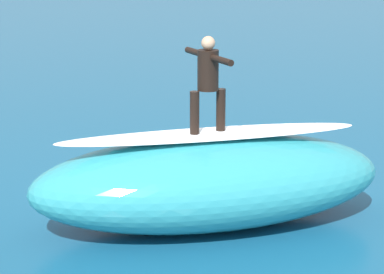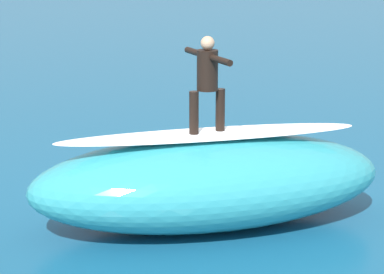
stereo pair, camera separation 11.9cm
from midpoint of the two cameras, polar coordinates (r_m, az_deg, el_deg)
The scene contains 9 objects.
ground_plane at distance 14.41m, azimuth 1.33°, elevation -4.12°, with size 120.00×120.00×0.00m, color #145175.
wave_crest at distance 12.47m, azimuth 1.08°, elevation -3.44°, with size 6.03×2.42×1.57m, color teal.
wave_foam_lip at distance 12.23m, azimuth 1.09°, elevation 0.21°, with size 5.13×0.85×0.08m, color white.
surfboard_riding at distance 12.23m, azimuth 0.94°, elevation 0.16°, with size 2.25×0.54×0.06m, color #EAE5C6.
surfer_riding at distance 12.01m, azimuth 0.96°, elevation 4.60°, with size 0.63×1.52×1.61m.
surfboard_paddling at distance 14.81m, azimuth -1.23°, elevation -3.40°, with size 2.35×0.56×0.09m, color #E0563D.
surfer_paddling at distance 14.86m, azimuth -1.41°, elevation -2.63°, with size 0.39×1.67×0.30m.
foam_patch_mid at distance 15.92m, azimuth -1.30°, elevation -2.03°, with size 1.01×0.72×0.09m, color white.
foam_patch_far at distance 14.88m, azimuth 6.61°, elevation -3.37°, with size 1.07×0.80×0.11m, color white.
Camera 1 is at (4.65, 12.77, 4.79)m, focal length 69.31 mm.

